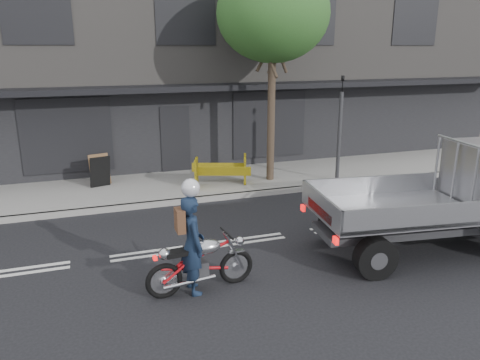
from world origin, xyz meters
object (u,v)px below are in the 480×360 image
object	(u,v)px
sandwich_board	(100,172)
street_tree	(273,14)
traffic_light_pole	(339,135)
rider	(192,245)
motorcycle	(201,262)
construction_barrier	(223,172)

from	to	relation	value
sandwich_board	street_tree	bearing A→B (deg)	-24.51
street_tree	traffic_light_pole	xyz separation A→B (m)	(2.00, -0.85, -3.63)
street_tree	sandwich_board	world-z (taller)	street_tree
rider	traffic_light_pole	bearing A→B (deg)	-53.98
traffic_light_pole	sandwich_board	world-z (taller)	traffic_light_pole
street_tree	rider	distance (m)	8.49
motorcycle	construction_barrier	xyz separation A→B (m)	(2.16, 5.70, 0.08)
traffic_light_pole	rider	bearing A→B (deg)	-139.06
street_tree	rider	size ratio (longest dim) A/B	3.66
motorcycle	rider	distance (m)	0.40
traffic_light_pole	street_tree	bearing A→B (deg)	156.97
rider	sandwich_board	bearing A→B (deg)	5.60
traffic_light_pole	sandwich_board	xyz separation A→B (m)	(-7.31, 1.70, -1.01)
motorcycle	sandwich_board	bearing A→B (deg)	96.80
traffic_light_pole	rider	xyz separation A→B (m)	(-6.02, -5.22, -0.73)
construction_barrier	sandwich_board	bearing A→B (deg)	161.14
street_tree	construction_barrier	bearing A→B (deg)	-167.70
street_tree	sandwich_board	bearing A→B (deg)	170.86
street_tree	construction_barrier	xyz separation A→B (m)	(-1.71, -0.37, -4.65)
street_tree	traffic_light_pole	world-z (taller)	street_tree
motorcycle	street_tree	bearing A→B (deg)	52.57
motorcycle	sandwich_board	distance (m)	7.07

